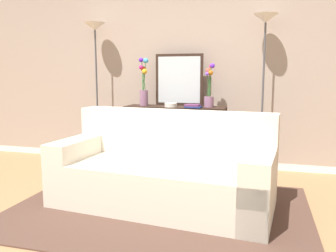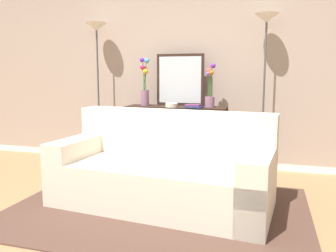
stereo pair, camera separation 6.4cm
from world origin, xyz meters
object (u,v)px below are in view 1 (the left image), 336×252
(wall_mirror, at_px, (179,80))
(fruit_bowl, at_px, (171,105))
(vase_short_flowers, at_px, (209,90))
(book_row_under_console, at_px, (150,163))
(console_table, at_px, (175,126))
(book_stack, at_px, (193,106))
(floor_lamp_right, at_px, (265,50))
(couch, at_px, (165,172))
(vase_tall_flowers, at_px, (144,86))
(floor_lamp_left, at_px, (96,54))

(wall_mirror, xyz_separation_m, fruit_bowl, (-0.04, -0.26, -0.31))
(vase_short_flowers, relative_size, book_row_under_console, 1.45)
(console_table, height_order, book_row_under_console, console_table)
(wall_mirror, bearing_deg, book_stack, -47.31)
(floor_lamp_right, xyz_separation_m, wall_mirror, (-1.06, 0.08, -0.36))
(couch, height_order, book_row_under_console, couch)
(console_table, height_order, wall_mirror, wall_mirror)
(wall_mirror, xyz_separation_m, book_stack, (0.24, -0.26, -0.31))
(console_table, distance_m, vase_short_flowers, 0.64)
(vase_tall_flowers, relative_size, book_row_under_console, 1.65)
(vase_tall_flowers, distance_m, book_row_under_console, 1.03)
(floor_lamp_left, relative_size, fruit_bowl, 12.33)
(book_row_under_console, bearing_deg, console_table, -0.00)
(couch, bearing_deg, vase_tall_flowers, 117.32)
(vase_short_flowers, distance_m, book_row_under_console, 1.25)
(vase_short_flowers, bearing_deg, book_stack, -140.50)
(console_table, xyz_separation_m, book_stack, (0.25, -0.11, 0.28))
(vase_tall_flowers, relative_size, book_stack, 2.91)
(console_table, relative_size, vase_tall_flowers, 2.08)
(couch, height_order, console_table, couch)
(vase_short_flowers, height_order, fruit_bowl, vase_short_flowers)
(wall_mirror, bearing_deg, console_table, -94.96)
(console_table, distance_m, floor_lamp_left, 1.47)
(console_table, relative_size, book_row_under_console, 3.43)
(book_row_under_console, bearing_deg, floor_lamp_left, 175.27)
(book_row_under_console, bearing_deg, couch, -65.62)
(floor_lamp_left, bearing_deg, book_row_under_console, -4.73)
(console_table, relative_size, wall_mirror, 1.92)
(fruit_bowl, bearing_deg, book_stack, -0.65)
(console_table, relative_size, vase_short_flowers, 2.37)
(wall_mirror, height_order, fruit_bowl, wall_mirror)
(book_stack, bearing_deg, floor_lamp_left, 172.67)
(floor_lamp_right, distance_m, wall_mirror, 1.12)
(fruit_bowl, relative_size, book_stack, 0.73)
(floor_lamp_left, height_order, book_stack, floor_lamp_left)
(couch, bearing_deg, floor_lamp_right, 55.60)
(floor_lamp_left, bearing_deg, vase_tall_flowers, -4.22)
(floor_lamp_left, distance_m, wall_mirror, 1.20)
(wall_mirror, bearing_deg, couch, -82.00)
(couch, bearing_deg, floor_lamp_left, 136.36)
(floor_lamp_left, relative_size, book_row_under_console, 5.12)
(wall_mirror, relative_size, book_row_under_console, 1.79)
(floor_lamp_right, distance_m, vase_short_flowers, 0.81)
(floor_lamp_right, distance_m, vase_tall_flowers, 1.57)
(book_row_under_console, bearing_deg, floor_lamp_right, 2.63)
(couch, bearing_deg, book_stack, 87.38)
(couch, bearing_deg, console_table, 99.55)
(fruit_bowl, bearing_deg, vase_tall_flowers, 162.81)
(floor_lamp_right, height_order, fruit_bowl, floor_lamp_right)
(vase_tall_flowers, bearing_deg, floor_lamp_left, 175.78)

